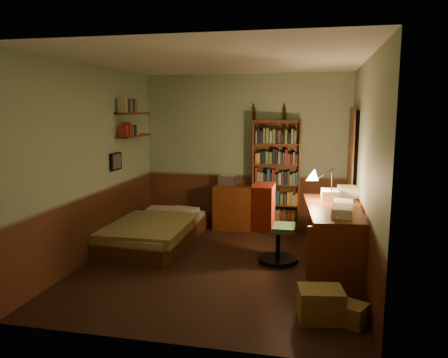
% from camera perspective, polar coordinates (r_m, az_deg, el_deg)
% --- Properties ---
extents(floor, '(3.50, 4.00, 0.02)m').
position_cam_1_polar(floor, '(5.84, -0.53, -11.20)').
color(floor, black).
rests_on(floor, ground).
extents(ceiling, '(3.50, 4.00, 0.02)m').
position_cam_1_polar(ceiling, '(5.51, -0.57, 15.28)').
color(ceiling, silver).
rests_on(ceiling, wall_back).
extents(wall_back, '(3.50, 0.02, 2.60)m').
position_cam_1_polar(wall_back, '(7.49, 2.85, 3.61)').
color(wall_back, gray).
rests_on(wall_back, ground).
extents(wall_left, '(0.02, 4.00, 2.60)m').
position_cam_1_polar(wall_left, '(6.15, -16.76, 2.03)').
color(wall_left, gray).
rests_on(wall_left, ground).
extents(wall_right, '(0.02, 4.00, 2.60)m').
position_cam_1_polar(wall_right, '(5.42, 17.92, 1.05)').
color(wall_right, gray).
rests_on(wall_right, ground).
extents(wall_front, '(3.50, 0.02, 2.60)m').
position_cam_1_polar(wall_front, '(3.62, -7.58, -2.45)').
color(wall_front, gray).
rests_on(wall_front, ground).
extents(doorway, '(0.06, 0.90, 2.00)m').
position_cam_1_polar(doorway, '(6.74, 16.39, 0.06)').
color(doorway, black).
rests_on(doorway, ground).
extents(door_trim, '(0.02, 0.98, 2.08)m').
position_cam_1_polar(door_trim, '(6.74, 16.10, 0.07)').
color(door_trim, '#4A2912').
rests_on(door_trim, ground).
extents(bed, '(1.15, 2.05, 0.60)m').
position_cam_1_polar(bed, '(6.77, -9.05, -5.72)').
color(bed, olive).
rests_on(bed, ground).
extents(dresser, '(0.85, 0.45, 0.74)m').
position_cam_1_polar(dresser, '(7.41, 1.93, -3.75)').
color(dresser, '#52240D').
rests_on(dresser, ground).
extents(mini_stereo, '(0.33, 0.28, 0.16)m').
position_cam_1_polar(mini_stereo, '(7.48, 0.56, -0.11)').
color(mini_stereo, '#B2B2B7').
rests_on(mini_stereo, dresser).
extents(bookshelf, '(0.81, 0.33, 1.84)m').
position_cam_1_polar(bookshelf, '(7.31, 6.78, 0.42)').
color(bookshelf, '#52240D').
rests_on(bookshelf, ground).
extents(bottle_left, '(0.07, 0.07, 0.20)m').
position_cam_1_polar(bottle_left, '(7.38, 3.93, 8.52)').
color(bottle_left, black).
rests_on(bottle_left, bookshelf).
extents(bottle_right, '(0.06, 0.06, 0.20)m').
position_cam_1_polar(bottle_right, '(7.32, 7.89, 8.45)').
color(bottle_right, black).
rests_on(bottle_right, bookshelf).
extents(desk, '(0.82, 1.65, 0.85)m').
position_cam_1_polar(desk, '(5.54, 14.20, -7.87)').
color(desk, '#52240D').
rests_on(desk, ground).
extents(paper_stack, '(0.27, 0.35, 0.13)m').
position_cam_1_polar(paper_stack, '(6.10, 15.86, -1.60)').
color(paper_stack, silver).
rests_on(paper_stack, desk).
extents(desk_lamp, '(0.23, 0.23, 0.61)m').
position_cam_1_polar(desk_lamp, '(5.77, 13.92, 0.29)').
color(desk_lamp, black).
rests_on(desk_lamp, desk).
extents(office_chair, '(0.46, 0.41, 0.92)m').
position_cam_1_polar(office_chair, '(5.85, 7.09, -6.43)').
color(office_chair, '#386637').
rests_on(office_chair, ground).
extents(red_jacket, '(0.39, 0.54, 0.58)m').
position_cam_1_polar(red_jacket, '(5.49, 8.14, 0.50)').
color(red_jacket, maroon).
rests_on(red_jacket, office_chair).
extents(wall_shelf_lower, '(0.20, 0.90, 0.03)m').
position_cam_1_polar(wall_shelf_lower, '(7.06, -11.70, 5.54)').
color(wall_shelf_lower, '#52240D').
rests_on(wall_shelf_lower, wall_left).
extents(wall_shelf_upper, '(0.20, 0.90, 0.03)m').
position_cam_1_polar(wall_shelf_upper, '(7.04, -11.79, 8.38)').
color(wall_shelf_upper, '#52240D').
rests_on(wall_shelf_upper, wall_left).
extents(framed_picture, '(0.04, 0.32, 0.26)m').
position_cam_1_polar(framed_picture, '(6.67, -13.96, 2.24)').
color(framed_picture, black).
rests_on(framed_picture, wall_left).
extents(cardboard_box_a, '(0.47, 0.40, 0.32)m').
position_cam_1_polar(cardboard_box_a, '(4.48, 12.51, -15.67)').
color(cardboard_box_a, '#9B8646').
rests_on(cardboard_box_a, ground).
extents(cardboard_box_b, '(0.37, 0.35, 0.20)m').
position_cam_1_polar(cardboard_box_b, '(4.49, 16.16, -16.54)').
color(cardboard_box_b, '#9B8646').
rests_on(cardboard_box_b, ground).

